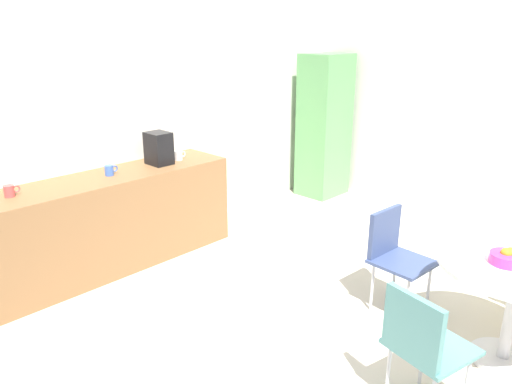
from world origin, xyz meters
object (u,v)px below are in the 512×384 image
object	(u,v)px
mug_green	(10,191)
coffee_maker	(159,148)
mug_white	(179,155)
mug_red	(110,170)
locker_cabinet	(324,126)
chair_navy	(393,248)
fruit_bowl	(507,257)
chair_teal	(421,340)

from	to	relation	value
mug_green	coffee_maker	size ratio (longest dim) A/B	0.40
mug_white	mug_green	xyz separation A→B (m)	(-1.65, 0.04, 0.00)
mug_red	locker_cabinet	bearing A→B (deg)	-1.81
mug_white	mug_green	world-z (taller)	same
chair_navy	mug_white	size ratio (longest dim) A/B	6.43
mug_green	fruit_bowl	bearing A→B (deg)	-59.14
chair_teal	mug_green	bearing A→B (deg)	109.17
chair_navy	fruit_bowl	world-z (taller)	fruit_bowl
fruit_bowl	mug_white	size ratio (longest dim) A/B	1.61
chair_navy	coffee_maker	bearing A→B (deg)	104.83
chair_teal	fruit_bowl	bearing A→B (deg)	-9.13
chair_teal	mug_green	distance (m)	3.25
locker_cabinet	chair_teal	distance (m)	4.16
chair_teal	mug_red	size ratio (longest dim) A/B	6.43
fruit_bowl	mug_red	size ratio (longest dim) A/B	1.61
chair_navy	fruit_bowl	xyz separation A→B (m)	(-0.13, -0.86, 0.27)
chair_navy	coffee_maker	distance (m)	2.42
locker_cabinet	chair_navy	bearing A→B (deg)	-131.99
locker_cabinet	chair_navy	size ratio (longest dim) A/B	2.26
mug_red	coffee_maker	bearing A→B (deg)	0.14
mug_green	chair_teal	bearing A→B (deg)	-70.83
fruit_bowl	chair_navy	bearing A→B (deg)	81.41
chair_teal	mug_white	distance (m)	3.09
chair_teal	mug_red	world-z (taller)	mug_red
mug_white	mug_red	distance (m)	0.78
chair_teal	mug_red	bearing A→B (deg)	93.51
fruit_bowl	mug_red	world-z (taller)	mug_red
locker_cabinet	mug_green	world-z (taller)	locker_cabinet
mug_green	mug_red	size ratio (longest dim) A/B	1.00
chair_teal	mug_white	size ratio (longest dim) A/B	6.43
mug_white	mug_green	bearing A→B (deg)	178.58
locker_cabinet	chair_navy	xyz separation A→B (m)	(-1.97, -2.18, -0.42)
fruit_bowl	coffee_maker	distance (m)	3.20
fruit_bowl	mug_green	world-z (taller)	mug_green
mug_white	chair_teal	bearing A→B (deg)	-101.22
chair_teal	fruit_bowl	world-z (taller)	fruit_bowl
fruit_bowl	chair_teal	bearing A→B (deg)	170.87
locker_cabinet	coffee_maker	bearing A→B (deg)	177.77
mug_red	mug_white	bearing A→B (deg)	-0.90
chair_navy	coffee_maker	world-z (taller)	coffee_maker
locker_cabinet	coffee_maker	distance (m)	2.58
mug_white	coffee_maker	world-z (taller)	coffee_maker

